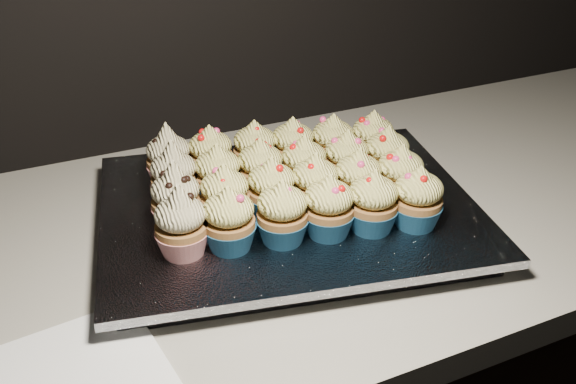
# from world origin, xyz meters

# --- Properties ---
(worktop) EXTENTS (2.44, 0.64, 0.04)m
(worktop) POSITION_xyz_m (0.00, 1.70, 0.88)
(worktop) COLOR beige
(worktop) RESTS_ON cabinet
(napkin) EXTENTS (0.19, 0.19, 0.00)m
(napkin) POSITION_xyz_m (-0.46, 1.51, 0.90)
(napkin) COLOR white
(napkin) RESTS_ON worktop
(baking_tray) EXTENTS (0.52, 0.43, 0.02)m
(baking_tray) POSITION_xyz_m (-0.16, 1.68, 0.91)
(baking_tray) COLOR black
(baking_tray) RESTS_ON worktop
(foil_lining) EXTENTS (0.56, 0.48, 0.01)m
(foil_lining) POSITION_xyz_m (-0.16, 1.68, 0.93)
(foil_lining) COLOR silver
(foil_lining) RESTS_ON baking_tray
(cupcake_0) EXTENTS (0.06, 0.06, 0.10)m
(cupcake_0) POSITION_xyz_m (-0.32, 1.62, 0.97)
(cupcake_0) COLOR #B1181C
(cupcake_0) RESTS_ON foil_lining
(cupcake_1) EXTENTS (0.06, 0.06, 0.08)m
(cupcake_1) POSITION_xyz_m (-0.26, 1.61, 0.97)
(cupcake_1) COLOR #1B5580
(cupcake_1) RESTS_ON foil_lining
(cupcake_2) EXTENTS (0.06, 0.06, 0.08)m
(cupcake_2) POSITION_xyz_m (-0.20, 1.60, 0.97)
(cupcake_2) COLOR #1B5580
(cupcake_2) RESTS_ON foil_lining
(cupcake_3) EXTENTS (0.06, 0.06, 0.08)m
(cupcake_3) POSITION_xyz_m (-0.14, 1.59, 0.97)
(cupcake_3) COLOR #1B5580
(cupcake_3) RESTS_ON foil_lining
(cupcake_4) EXTENTS (0.06, 0.06, 0.08)m
(cupcake_4) POSITION_xyz_m (-0.09, 1.58, 0.97)
(cupcake_4) COLOR #1B5580
(cupcake_4) RESTS_ON foil_lining
(cupcake_5) EXTENTS (0.06, 0.06, 0.08)m
(cupcake_5) POSITION_xyz_m (-0.03, 1.56, 0.97)
(cupcake_5) COLOR #1B5580
(cupcake_5) RESTS_ON foil_lining
(cupcake_6) EXTENTS (0.06, 0.06, 0.10)m
(cupcake_6) POSITION_xyz_m (-0.31, 1.68, 0.97)
(cupcake_6) COLOR #B1181C
(cupcake_6) RESTS_ON foil_lining
(cupcake_7) EXTENTS (0.06, 0.06, 0.08)m
(cupcake_7) POSITION_xyz_m (-0.25, 1.67, 0.97)
(cupcake_7) COLOR #1B5580
(cupcake_7) RESTS_ON foil_lining
(cupcake_8) EXTENTS (0.06, 0.06, 0.08)m
(cupcake_8) POSITION_xyz_m (-0.19, 1.66, 0.97)
(cupcake_8) COLOR #1B5580
(cupcake_8) RESTS_ON foil_lining
(cupcake_9) EXTENTS (0.06, 0.06, 0.08)m
(cupcake_9) POSITION_xyz_m (-0.13, 1.65, 0.97)
(cupcake_9) COLOR #1B5580
(cupcake_9) RESTS_ON foil_lining
(cupcake_10) EXTENTS (0.06, 0.06, 0.08)m
(cupcake_10) POSITION_xyz_m (-0.08, 1.63, 0.97)
(cupcake_10) COLOR #1B5580
(cupcake_10) RESTS_ON foil_lining
(cupcake_11) EXTENTS (0.06, 0.06, 0.08)m
(cupcake_11) POSITION_xyz_m (-0.02, 1.62, 0.97)
(cupcake_11) COLOR #1B5580
(cupcake_11) RESTS_ON foil_lining
(cupcake_12) EXTENTS (0.06, 0.06, 0.10)m
(cupcake_12) POSITION_xyz_m (-0.29, 1.74, 0.97)
(cupcake_12) COLOR #B1181C
(cupcake_12) RESTS_ON foil_lining
(cupcake_13) EXTENTS (0.06, 0.06, 0.08)m
(cupcake_13) POSITION_xyz_m (-0.24, 1.72, 0.97)
(cupcake_13) COLOR #1B5580
(cupcake_13) RESTS_ON foil_lining
(cupcake_14) EXTENTS (0.06, 0.06, 0.08)m
(cupcake_14) POSITION_xyz_m (-0.18, 1.72, 0.97)
(cupcake_14) COLOR #1B5580
(cupcake_14) RESTS_ON foil_lining
(cupcake_15) EXTENTS (0.06, 0.06, 0.08)m
(cupcake_15) POSITION_xyz_m (-0.12, 1.70, 0.97)
(cupcake_15) COLOR #1B5580
(cupcake_15) RESTS_ON foil_lining
(cupcake_16) EXTENTS (0.06, 0.06, 0.08)m
(cupcake_16) POSITION_xyz_m (-0.06, 1.69, 0.97)
(cupcake_16) COLOR #1B5580
(cupcake_16) RESTS_ON foil_lining
(cupcake_17) EXTENTS (0.06, 0.06, 0.08)m
(cupcake_17) POSITION_xyz_m (-0.00, 1.68, 0.97)
(cupcake_17) COLOR #1B5580
(cupcake_17) RESTS_ON foil_lining
(cupcake_18) EXTENTS (0.06, 0.06, 0.10)m
(cupcake_18) POSITION_xyz_m (-0.28, 1.80, 0.97)
(cupcake_18) COLOR #B1181C
(cupcake_18) RESTS_ON foil_lining
(cupcake_19) EXTENTS (0.06, 0.06, 0.08)m
(cupcake_19) POSITION_xyz_m (-0.23, 1.78, 0.97)
(cupcake_19) COLOR #1B5580
(cupcake_19) RESTS_ON foil_lining
(cupcake_20) EXTENTS (0.06, 0.06, 0.08)m
(cupcake_20) POSITION_xyz_m (-0.16, 1.77, 0.97)
(cupcake_20) COLOR #1B5580
(cupcake_20) RESTS_ON foil_lining
(cupcake_21) EXTENTS (0.06, 0.06, 0.08)m
(cupcake_21) POSITION_xyz_m (-0.11, 1.76, 0.97)
(cupcake_21) COLOR #1B5580
(cupcake_21) RESTS_ON foil_lining
(cupcake_22) EXTENTS (0.06, 0.06, 0.08)m
(cupcake_22) POSITION_xyz_m (-0.05, 1.75, 0.97)
(cupcake_22) COLOR #1B5580
(cupcake_22) RESTS_ON foil_lining
(cupcake_23) EXTENTS (0.06, 0.06, 0.08)m
(cupcake_23) POSITION_xyz_m (0.01, 1.73, 0.97)
(cupcake_23) COLOR #1B5580
(cupcake_23) RESTS_ON foil_lining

